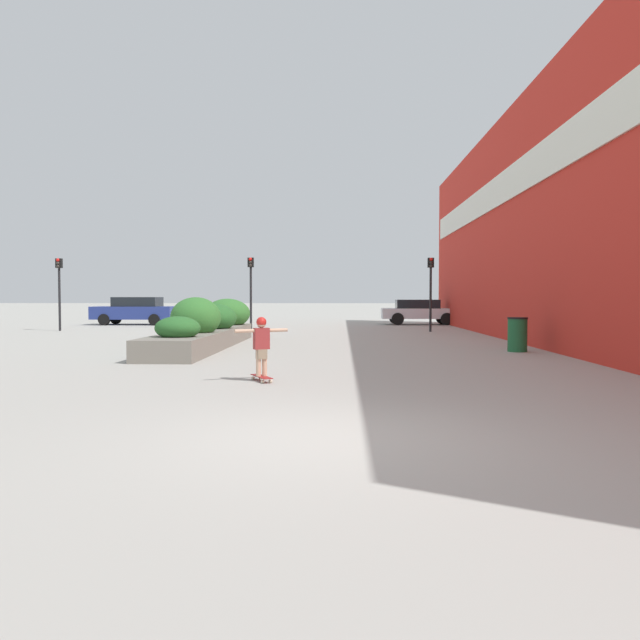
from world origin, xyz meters
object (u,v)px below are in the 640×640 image
Objects in this scene: trash_bin at (517,334)px; traffic_light_left at (251,281)px; car_leftmost at (135,310)px; skateboarder at (261,340)px; skateboard at (262,377)px; car_center_left at (419,311)px; traffic_light_far_left at (59,281)px; traffic_light_right at (431,281)px.

traffic_light_left reaches higher than trash_bin.
skateboarder is at bearing -156.37° from car_leftmost.
skateboard is 0.18× the size of car_center_left.
car_leftmost is 1.04× the size of car_center_left.
trash_bin is at bearing -49.20° from traffic_light_left.
car_center_left reaches higher than trash_bin.
car_center_left reaches higher than skateboard.
traffic_light_left is (-2.80, 17.70, 1.59)m from skateboarder.
traffic_light_far_left is at bearing 97.41° from skateboarder.
car_leftmost is at bearing 134.95° from trash_bin.
skateboarder is 17.99m from traffic_light_left.
skateboard is 9.48m from trash_bin.
car_center_left is (16.51, 0.79, -0.06)m from car_leftmost.
traffic_light_left is (-9.52, 11.02, 1.86)m from trash_bin.
car_leftmost is 1.36× the size of traffic_light_right.
skateboard is 0.71m from skateboarder.
car_leftmost reaches higher than car_center_left.
skateboard is 0.69× the size of skateboarder.
traffic_light_right is 1.00× the size of traffic_light_far_left.
skateboarder is at bearing -81.02° from traffic_light_left.
traffic_light_far_left is (-17.51, 0.15, 0.01)m from traffic_light_right.
traffic_light_far_left reaches higher than skateboarder.
skateboard is 18.07m from traffic_light_left.
skateboard is 0.17× the size of car_leftmost.
car_leftmost is at bearing 77.77° from traffic_light_far_left.
car_center_left is 1.29× the size of traffic_light_left.
car_leftmost is at bearing 141.11° from traffic_light_left.
traffic_light_left is 9.08m from traffic_light_far_left.
traffic_light_left is (-8.87, -6.96, 1.59)m from car_center_left.
skateboard is at bearing -13.83° from car_center_left.
traffic_light_far_left is (-11.87, 17.28, 1.56)m from skateboarder.
skateboarder is 0.33× the size of traffic_light_far_left.
trash_bin is 0.30× the size of traffic_light_far_left.
car_leftmost reaches higher than skateboarder.
trash_bin is 0.22× the size of car_leftmost.
traffic_light_far_left reaches higher than car_leftmost.
car_leftmost reaches higher than skateboard.
trash_bin is 0.23× the size of car_center_left.
car_center_left is at bearing -87.25° from car_leftmost.
traffic_light_far_left is (-11.87, 17.28, 2.27)m from skateboard.
traffic_light_right reaches higher than skateboard.
traffic_light_far_left reaches higher than traffic_light_right.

